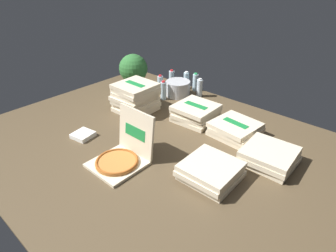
# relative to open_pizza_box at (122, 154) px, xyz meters

# --- Properties ---
(ground_plane) EXTENTS (3.20, 2.40, 0.02)m
(ground_plane) POSITION_rel_open_pizza_box_xyz_m (0.07, 0.36, -0.08)
(ground_plane) COLOR #4C3D28
(open_pizza_box) EXTENTS (0.36, 0.42, 0.38)m
(open_pizza_box) POSITION_rel_open_pizza_box_xyz_m (0.00, 0.00, 0.00)
(open_pizza_box) COLOR beige
(open_pizza_box) RESTS_ON ground_plane
(pizza_stack_right_mid) EXTENTS (0.38, 0.39, 0.12)m
(pizza_stack_right_mid) POSITION_rel_open_pizza_box_xyz_m (0.60, 0.29, -0.01)
(pizza_stack_right_mid) COLOR beige
(pizza_stack_right_mid) RESTS_ON ground_plane
(pizza_stack_right_far) EXTENTS (0.40, 0.40, 0.29)m
(pizza_stack_right_far) POSITION_rel_open_pizza_box_xyz_m (-0.58, 0.67, 0.07)
(pizza_stack_right_far) COLOR beige
(pizza_stack_right_far) RESTS_ON ground_plane
(pizza_stack_left_near) EXTENTS (0.40, 0.40, 0.12)m
(pizza_stack_left_near) POSITION_rel_open_pizza_box_xyz_m (0.44, 0.92, -0.01)
(pizza_stack_left_near) COLOR beige
(pizza_stack_left_near) RESTS_ON ground_plane
(pizza_stack_center_far) EXTENTS (0.41, 0.41, 0.17)m
(pizza_stack_center_far) POSITION_rel_open_pizza_box_xyz_m (0.01, 0.91, 0.01)
(pizza_stack_center_far) COLOR beige
(pizza_stack_center_far) RESTS_ON ground_plane
(pizza_stack_right_near) EXTENTS (0.38, 0.39, 0.12)m
(pizza_stack_right_near) POSITION_rel_open_pizza_box_xyz_m (0.83, 0.74, -0.01)
(pizza_stack_right_near) COLOR beige
(pizza_stack_right_near) RESTS_ON ground_plane
(ice_bucket) EXTENTS (0.27, 0.27, 0.17)m
(ice_bucket) POSITION_rel_open_pizza_box_xyz_m (-0.50, 1.25, 0.01)
(ice_bucket) COLOR #B7BABF
(ice_bucket) RESTS_ON ground_plane
(water_bottle_0) EXTENTS (0.07, 0.07, 0.21)m
(water_bottle_0) POSITION_rel_open_pizza_box_xyz_m (-0.56, 1.47, 0.03)
(water_bottle_0) COLOR silver
(water_bottle_0) RESTS_ON ground_plane
(water_bottle_1) EXTENTS (0.07, 0.07, 0.21)m
(water_bottle_1) POSITION_rel_open_pizza_box_xyz_m (-0.71, 1.17, 0.03)
(water_bottle_1) COLOR silver
(water_bottle_1) RESTS_ON ground_plane
(water_bottle_2) EXTENTS (0.07, 0.07, 0.21)m
(water_bottle_2) POSITION_rel_open_pizza_box_xyz_m (-0.73, 1.40, 0.03)
(water_bottle_2) COLOR silver
(water_bottle_2) RESTS_ON ground_plane
(water_bottle_3) EXTENTS (0.07, 0.07, 0.21)m
(water_bottle_3) POSITION_rel_open_pizza_box_xyz_m (-0.55, 1.06, 0.03)
(water_bottle_3) COLOR silver
(water_bottle_3) RESTS_ON ground_plane
(water_bottle_4) EXTENTS (0.07, 0.07, 0.21)m
(water_bottle_4) POSITION_rel_open_pizza_box_xyz_m (-0.30, 1.39, 0.03)
(water_bottle_4) COLOR silver
(water_bottle_4) RESTS_ON ground_plane
(water_bottle_5) EXTENTS (0.07, 0.07, 0.21)m
(water_bottle_5) POSITION_rel_open_pizza_box_xyz_m (-0.44, 1.50, 0.03)
(water_bottle_5) COLOR silver
(water_bottle_5) RESTS_ON ground_plane
(potted_plant) EXTENTS (0.33, 0.33, 0.42)m
(potted_plant) POSITION_rel_open_pizza_box_xyz_m (-1.01, 1.04, 0.16)
(potted_plant) COLOR #513323
(potted_plant) RESTS_ON ground_plane
(napkin_pile) EXTENTS (0.19, 0.19, 0.04)m
(napkin_pile) POSITION_rel_open_pizza_box_xyz_m (-0.54, 0.00, -0.05)
(napkin_pile) COLOR white
(napkin_pile) RESTS_ON ground_plane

